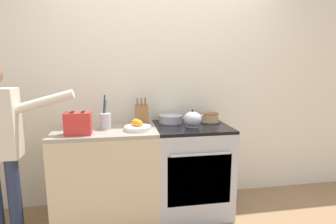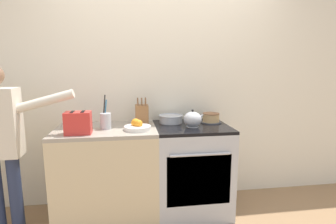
% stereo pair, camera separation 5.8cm
% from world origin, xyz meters
% --- Properties ---
extents(wall_back, '(8.00, 0.04, 2.60)m').
position_xyz_m(wall_back, '(0.00, 0.67, 1.30)').
color(wall_back, silver).
rests_on(wall_back, ground_plane).
extents(counter_cabinet, '(0.96, 0.65, 0.92)m').
position_xyz_m(counter_cabinet, '(-0.61, 0.33, 0.46)').
color(counter_cabinet, beige).
rests_on(counter_cabinet, ground_plane).
extents(stove_range, '(0.74, 0.68, 0.92)m').
position_xyz_m(stove_range, '(0.24, 0.32, 0.46)').
color(stove_range, '#B7BABF').
rests_on(stove_range, ground_plane).
extents(layer_cake, '(0.22, 0.22, 0.10)m').
position_xyz_m(layer_cake, '(0.48, 0.43, 0.96)').
color(layer_cake, '#4C4C51').
rests_on(layer_cake, stove_range).
extents(tea_kettle, '(0.22, 0.18, 0.18)m').
position_xyz_m(tea_kettle, '(0.24, 0.27, 0.99)').
color(tea_kettle, '#B7BABF').
rests_on(tea_kettle, stove_range).
extents(mixing_bowl, '(0.26, 0.26, 0.08)m').
position_xyz_m(mixing_bowl, '(0.05, 0.49, 0.96)').
color(mixing_bowl, '#B7BABF').
rests_on(mixing_bowl, stove_range).
extents(knife_block, '(0.13, 0.14, 0.28)m').
position_xyz_m(knife_block, '(-0.26, 0.46, 1.02)').
color(knife_block, olive).
rests_on(knife_block, counter_cabinet).
extents(utensil_crock, '(0.10, 0.10, 0.33)m').
position_xyz_m(utensil_crock, '(-0.61, 0.31, 1.00)').
color(utensil_crock, '#B7BABF').
rests_on(utensil_crock, counter_cabinet).
extents(fruit_bowl, '(0.25, 0.25, 0.10)m').
position_xyz_m(fruit_bowl, '(-0.31, 0.22, 0.95)').
color(fruit_bowl, silver).
rests_on(fruit_bowl, counter_cabinet).
extents(toaster, '(0.24, 0.14, 0.20)m').
position_xyz_m(toaster, '(-0.83, 0.14, 1.02)').
color(toaster, red).
rests_on(toaster, counter_cabinet).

